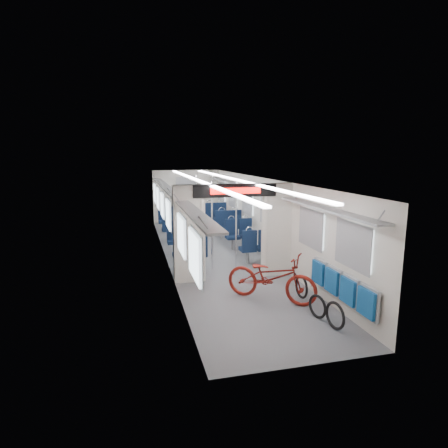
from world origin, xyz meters
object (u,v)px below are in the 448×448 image
at_px(seat_bay_far_right, 221,218).
at_px(stanchion_near_left, 212,226).
at_px(seat_bay_far_left, 172,222).
at_px(stanchion_near_right, 236,226).
at_px(seat_bay_near_left, 186,243).
at_px(flip_bench, 341,286).
at_px(bike_hoop_c, 301,288).
at_px(bike_hoop_a, 335,317).
at_px(stanchion_far_right, 212,209).
at_px(stanchion_far_left, 197,210).
at_px(bicycle, 271,277).
at_px(bike_hoop_b, 317,308).
at_px(seat_bay_near_right, 247,238).

height_order(seat_bay_far_right, stanchion_near_left, stanchion_near_left).
height_order(seat_bay_far_left, stanchion_near_right, stanchion_near_right).
bearing_deg(seat_bay_near_left, flip_bench, -61.90).
distance_m(bike_hoop_c, stanchion_near_left, 2.97).
xyz_separation_m(seat_bay_near_left, stanchion_near_right, (1.20, -0.97, 0.63)).
relative_size(bike_hoop_a, stanchion_far_right, 0.22).
height_order(bike_hoop_c, seat_bay_far_right, seat_bay_far_right).
bearing_deg(stanchion_far_left, seat_bay_far_left, 113.11).
relative_size(bicycle, stanchion_near_left, 0.84).
bearing_deg(seat_bay_far_left, flip_bench, -73.59).
bearing_deg(seat_bay_far_left, bike_hoop_b, -76.81).
height_order(stanchion_near_left, stanchion_far_right, same).
distance_m(bike_hoop_b, stanchion_near_left, 3.77).
bearing_deg(bike_hoop_b, seat_bay_near_left, 113.01).
distance_m(flip_bench, bike_hoop_b, 0.60).
distance_m(bicycle, bike_hoop_b, 1.17).
distance_m(seat_bay_far_right, stanchion_near_left, 4.61).
bearing_deg(stanchion_near_right, flip_bench, -71.75).
height_order(seat_bay_far_right, stanchion_far_left, stanchion_far_left).
relative_size(seat_bay_far_right, stanchion_near_right, 0.99).
height_order(seat_bay_near_right, stanchion_far_right, stanchion_far_right).
relative_size(seat_bay_far_left, stanchion_far_right, 0.86).
relative_size(stanchion_near_left, stanchion_near_right, 1.00).
distance_m(stanchion_near_right, stanchion_far_left, 2.95).
xyz_separation_m(seat_bay_near_left, stanchion_near_left, (0.58, -0.87, 0.63)).
distance_m(bike_hoop_c, stanchion_far_left, 5.49).
bearing_deg(seat_bay_near_left, bicycle, -68.50).
relative_size(flip_bench, stanchion_near_left, 0.93).
relative_size(flip_bench, stanchion_near_right, 0.93).
bearing_deg(bike_hoop_c, flip_bench, -71.18).
height_order(seat_bay_near_left, stanchion_near_right, stanchion_near_right).
relative_size(stanchion_near_right, stanchion_far_left, 1.00).
relative_size(stanchion_near_left, stanchion_far_right, 1.00).
distance_m(bike_hoop_a, stanchion_near_left, 4.23).
height_order(bike_hoop_a, seat_bay_near_left, seat_bay_near_left).
xyz_separation_m(seat_bay_near_left, stanchion_far_left, (0.66, 1.93, 0.63)).
xyz_separation_m(bicycle, stanchion_far_right, (-0.09, 5.32, 0.64)).
bearing_deg(bike_hoop_b, seat_bay_far_left, 103.19).
xyz_separation_m(flip_bench, seat_bay_far_left, (-2.29, 7.77, -0.05)).
bearing_deg(stanchion_far_left, bicycle, -83.10).
xyz_separation_m(flip_bench, seat_bay_near_left, (-2.29, 4.29, -0.06)).
distance_m(bike_hoop_b, seat_bay_near_left, 4.67).
xyz_separation_m(stanchion_far_left, stanchion_far_right, (0.54, 0.10, 0.00)).
height_order(seat_bay_near_right, stanchion_far_left, stanchion_far_left).
relative_size(seat_bay_far_left, stanchion_near_right, 0.86).
xyz_separation_m(stanchion_near_left, stanchion_near_right, (0.62, -0.10, 0.00)).
xyz_separation_m(bike_hoop_a, stanchion_far_right, (-0.70, 6.80, 0.93)).
bearing_deg(stanchion_near_right, seat_bay_far_left, 105.02).
xyz_separation_m(flip_bench, stanchion_far_right, (-1.09, 6.32, 0.57)).
height_order(bicycle, bike_hoop_c, bicycle).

